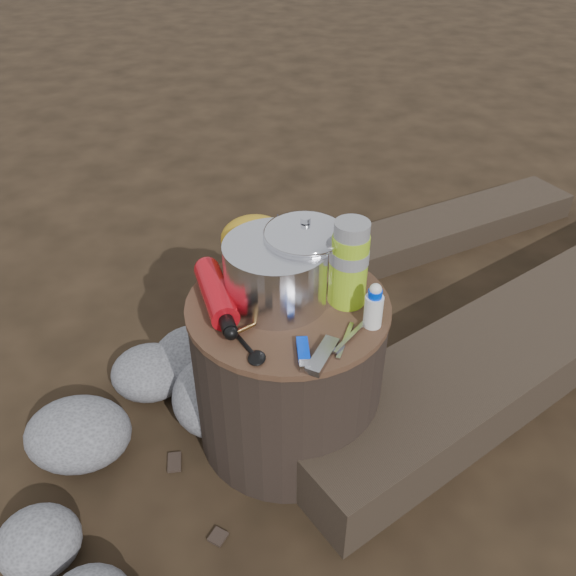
# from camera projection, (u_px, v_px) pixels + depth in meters

# --- Properties ---
(ground) EXTENTS (60.00, 60.00, 0.00)m
(ground) POSITION_uv_depth(u_px,v_px,m) (288.00, 428.00, 1.63)
(ground) COLOR black
(ground) RESTS_ON ground
(stump) EXTENTS (0.47, 0.47, 0.44)m
(stump) POSITION_uv_depth(u_px,v_px,m) (288.00, 371.00, 1.50)
(stump) COLOR black
(stump) RESTS_ON ground
(rock_ring) EXTENTS (0.40, 0.88, 0.17)m
(rock_ring) POSITION_uv_depth(u_px,v_px,m) (135.00, 463.00, 1.43)
(rock_ring) COLOR slate
(rock_ring) RESTS_ON ground
(log_main) EXTENTS (1.74, 1.51, 0.17)m
(log_main) POSITION_uv_depth(u_px,v_px,m) (551.00, 326.00, 1.85)
(log_main) COLOR #32271E
(log_main) RESTS_ON ground
(log_small) EXTENTS (1.15, 0.82, 0.10)m
(log_small) POSITION_uv_depth(u_px,v_px,m) (444.00, 229.00, 2.39)
(log_small) COLOR #32271E
(log_small) RESTS_ON ground
(foil_windscreen) EXTENTS (0.24, 0.24, 0.15)m
(foil_windscreen) POSITION_uv_depth(u_px,v_px,m) (277.00, 272.00, 1.34)
(foil_windscreen) COLOR silver
(foil_windscreen) RESTS_ON stump
(camping_pot) EXTENTS (0.19, 0.19, 0.19)m
(camping_pot) POSITION_uv_depth(u_px,v_px,m) (305.00, 257.00, 1.36)
(camping_pot) COLOR silver
(camping_pot) RESTS_ON stump
(fuel_bottle) EXTENTS (0.15, 0.27, 0.06)m
(fuel_bottle) POSITION_uv_depth(u_px,v_px,m) (216.00, 293.00, 1.34)
(fuel_bottle) COLOR red
(fuel_bottle) RESTS_ON stump
(thermos) EXTENTS (0.08, 0.08, 0.21)m
(thermos) POSITION_uv_depth(u_px,v_px,m) (350.00, 264.00, 1.31)
(thermos) COLOR #99CB1F
(thermos) RESTS_ON stump
(travel_mug) EXTENTS (0.07, 0.07, 0.11)m
(travel_mug) POSITION_uv_depth(u_px,v_px,m) (344.00, 249.00, 1.45)
(travel_mug) COLOR black
(travel_mug) RESTS_ON stump
(stuff_sack) EXTENTS (0.18, 0.14, 0.12)m
(stuff_sack) POSITION_uv_depth(u_px,v_px,m) (256.00, 239.00, 1.48)
(stuff_sack) COLOR #C18E18
(stuff_sack) RESTS_ON stump
(food_pouch) EXTENTS (0.11, 0.03, 0.14)m
(food_pouch) POSITION_uv_depth(u_px,v_px,m) (298.00, 243.00, 1.45)
(food_pouch) COLOR navy
(food_pouch) RESTS_ON stump
(lighter) EXTENTS (0.04, 0.10, 0.02)m
(lighter) POSITION_uv_depth(u_px,v_px,m) (303.00, 350.00, 1.23)
(lighter) COLOR #0036F5
(lighter) RESTS_ON stump
(multitool) EXTENTS (0.07, 0.12, 0.02)m
(multitool) POSITION_uv_depth(u_px,v_px,m) (323.00, 356.00, 1.21)
(multitool) COLOR #9F9FA3
(multitool) RESTS_ON stump
(pot_grabber) EXTENTS (0.08, 0.12, 0.01)m
(pot_grabber) POSITION_uv_depth(u_px,v_px,m) (345.00, 339.00, 1.26)
(pot_grabber) COLOR #9F9FA3
(pot_grabber) RESTS_ON stump
(spork) EXTENTS (0.11, 0.14, 0.01)m
(spork) POSITION_uv_depth(u_px,v_px,m) (241.00, 339.00, 1.26)
(spork) COLOR black
(spork) RESTS_ON stump
(squeeze_bottle) EXTENTS (0.04, 0.04, 0.10)m
(squeeze_bottle) POSITION_uv_depth(u_px,v_px,m) (374.00, 307.00, 1.28)
(squeeze_bottle) COLOR white
(squeeze_bottle) RESTS_ON stump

